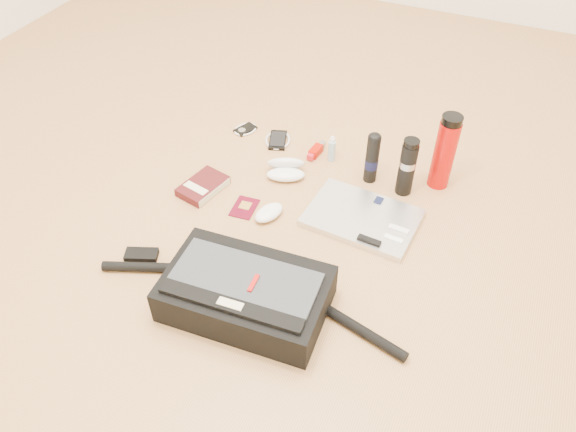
{
  "coord_description": "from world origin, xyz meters",
  "views": [
    {
      "loc": [
        0.51,
        -1.22,
        1.37
      ],
      "look_at": [
        -0.04,
        0.03,
        0.06
      ],
      "focal_mm": 35.0,
      "sensor_mm": 36.0,
      "label": 1
    }
  ],
  "objects": [
    {
      "name": "book",
      "position": [
        -0.41,
        0.1,
        0.02
      ],
      "size": [
        0.15,
        0.2,
        0.03
      ],
      "rotation": [
        0.0,
        0.0,
        -0.22
      ],
      "color": "#3F0E11",
      "rests_on": "ground"
    },
    {
      "name": "spray_bottle",
      "position": [
        -0.04,
        0.46,
        0.05
      ],
      "size": [
        0.04,
        0.04,
        0.11
      ],
      "rotation": [
        0.0,
        0.0,
        0.33
      ],
      "color": "#8FB5C5",
      "rests_on": "ground"
    },
    {
      "name": "ground",
      "position": [
        0.0,
        0.0,
        0.0
      ],
      "size": [
        4.0,
        4.0,
        0.0
      ],
      "primitive_type": "plane",
      "color": "#B5804B",
      "rests_on": "ground"
    },
    {
      "name": "inhaler",
      "position": [
        -0.11,
        0.47,
        0.02
      ],
      "size": [
        0.04,
        0.12,
        0.03
      ],
      "rotation": [
        0.0,
        0.0,
        -0.1
      ],
      "color": "#A30B00",
      "rests_on": "ground"
    },
    {
      "name": "phone",
      "position": [
        -0.29,
        0.48,
        0.01
      ],
      "size": [
        0.13,
        0.14,
        0.01
      ],
      "rotation": [
        0.0,
        0.0,
        0.33
      ],
      "color": "black",
      "rests_on": "ground"
    },
    {
      "name": "mouse",
      "position": [
        -0.13,
        0.06,
        0.02
      ],
      "size": [
        0.11,
        0.14,
        0.04
      ],
      "rotation": [
        0.0,
        0.0,
        -0.35
      ],
      "color": "white",
      "rests_on": "ground"
    },
    {
      "name": "sunglasses_case",
      "position": [
        -0.17,
        0.3,
        0.03
      ],
      "size": [
        0.18,
        0.17,
        0.08
      ],
      "rotation": [
        0.0,
        0.0,
        0.4
      ],
      "color": "white",
      "rests_on": "ground"
    },
    {
      "name": "thermos_black",
      "position": [
        0.27,
        0.39,
        0.12
      ],
      "size": [
        0.08,
        0.08,
        0.23
      ],
      "rotation": [
        0.0,
        0.0,
        0.41
      ],
      "color": "black",
      "rests_on": "ground"
    },
    {
      "name": "passport",
      "position": [
        -0.23,
        0.07,
        0.0
      ],
      "size": [
        0.09,
        0.12,
        0.01
      ],
      "rotation": [
        0.0,
        0.0,
        0.09
      ],
      "color": "#4B0415",
      "rests_on": "ground"
    },
    {
      "name": "messenger_bag",
      "position": [
        -0.03,
        -0.32,
        0.06
      ],
      "size": [
        0.99,
        0.33,
        0.14
      ],
      "rotation": [
        0.0,
        0.0,
        0.06
      ],
      "color": "black",
      "rests_on": "ground"
    },
    {
      "name": "aerosol_can",
      "position": [
        0.13,
        0.4,
        0.1
      ],
      "size": [
        0.06,
        0.06,
        0.21
      ],
      "rotation": [
        0.0,
        0.0,
        0.28
      ],
      "color": "black",
      "rests_on": "ground"
    },
    {
      "name": "thermos_red",
      "position": [
        0.37,
        0.48,
        0.15
      ],
      "size": [
        0.09,
        0.09,
        0.3
      ],
      "rotation": [
        0.0,
        0.0,
        0.15
      ],
      "color": "#B10A06",
      "rests_on": "ground"
    },
    {
      "name": "ipod",
      "position": [
        -0.44,
        0.5,
        0.01
      ],
      "size": [
        0.1,
        0.1,
        0.01
      ],
      "rotation": [
        0.0,
        0.0,
        -0.39
      ],
      "color": "black",
      "rests_on": "ground"
    },
    {
      "name": "laptop",
      "position": [
        0.18,
        0.18,
        0.01
      ],
      "size": [
        0.39,
        0.29,
        0.04
      ],
      "rotation": [
        0.0,
        0.0,
        -0.07
      ],
      "color": "silver",
      "rests_on": "ground"
    }
  ]
}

